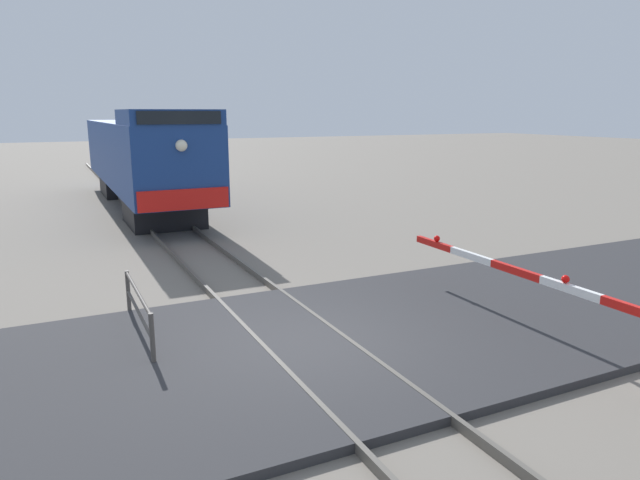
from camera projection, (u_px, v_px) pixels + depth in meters
ground_plane at (307, 350)px, 9.89m from camera, size 160.00×160.00×0.00m
rail_track_left at (268, 354)px, 9.57m from camera, size 0.08×80.00×0.15m
rail_track_right at (344, 339)px, 10.18m from camera, size 0.08×80.00×0.15m
road_surface at (307, 346)px, 9.87m from camera, size 36.00×6.09×0.14m
locomotive at (142, 157)px, 24.18m from camera, size 2.95×16.01×4.11m
crossing_gate at (624, 324)px, 8.80m from camera, size 0.36×6.97×1.32m
guard_railing at (138, 307)px, 10.20m from camera, size 0.08×2.79×0.95m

